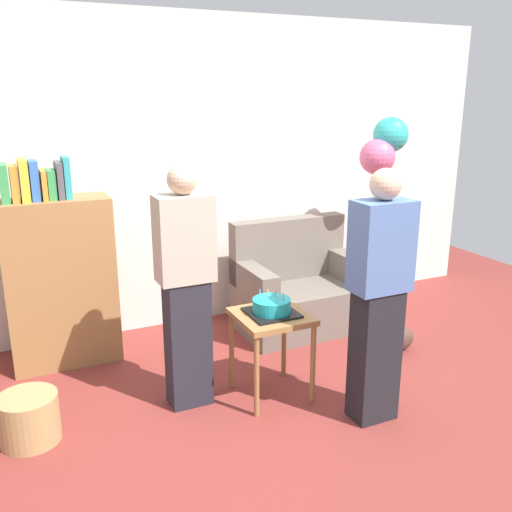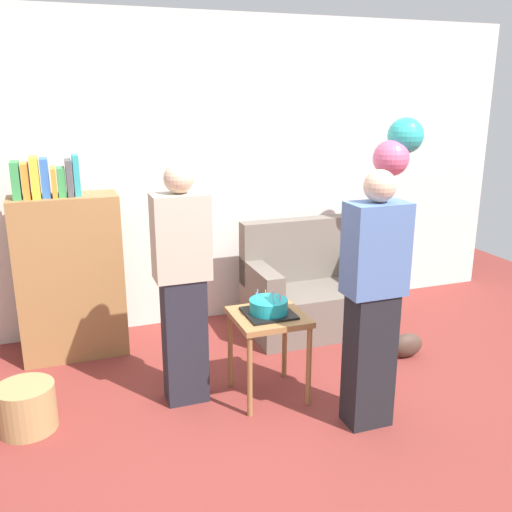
{
  "view_description": "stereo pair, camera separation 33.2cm",
  "coord_description": "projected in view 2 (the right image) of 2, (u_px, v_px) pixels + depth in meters",
  "views": [
    {
      "loc": [
        -1.64,
        -2.71,
        2.05
      ],
      "look_at": [
        -0.05,
        0.72,
        0.95
      ],
      "focal_mm": 39.61,
      "sensor_mm": 36.0,
      "label": 1
    },
    {
      "loc": [
        -1.34,
        -2.84,
        2.05
      ],
      "look_at": [
        -0.05,
        0.72,
        0.95
      ],
      "focal_mm": 39.61,
      "sensor_mm": 36.0,
      "label": 2
    }
  ],
  "objects": [
    {
      "name": "balloon_bunch",
      "position": [
        398.0,
        147.0,
        4.79
      ],
      "size": [
        0.45,
        0.32,
        1.85
      ],
      "color": "silver",
      "rests_on": "ground_plane"
    },
    {
      "name": "wicker_basket",
      "position": [
        27.0,
        407.0,
        3.54
      ],
      "size": [
        0.36,
        0.36,
        0.3
      ],
      "primitive_type": "cylinder",
      "color": "#A88451",
      "rests_on": "ground_plane"
    },
    {
      "name": "person_blowing_candles",
      "position": [
        183.0,
        285.0,
        3.7
      ],
      "size": [
        0.36,
        0.22,
        1.63
      ],
      "rotation": [
        0.0,
        0.0,
        -0.36
      ],
      "color": "#23232D",
      "rests_on": "ground_plane"
    },
    {
      "name": "person_holding_cake",
      "position": [
        373.0,
        301.0,
        3.42
      ],
      "size": [
        0.36,
        0.22,
        1.63
      ],
      "rotation": [
        0.0,
        0.0,
        2.98
      ],
      "color": "black",
      "rests_on": "ground_plane"
    },
    {
      "name": "wall_back",
      "position": [
        210.0,
        173.0,
        5.05
      ],
      "size": [
        6.0,
        0.1,
        2.7
      ],
      "primitive_type": "cube",
      "color": "silver",
      "rests_on": "ground_plane"
    },
    {
      "name": "couch",
      "position": [
        308.0,
        292.0,
        5.02
      ],
      "size": [
        1.1,
        0.7,
        0.96
      ],
      "color": "#6B6056",
      "rests_on": "ground_plane"
    },
    {
      "name": "ground_plane",
      "position": [
        301.0,
        429.0,
        3.58
      ],
      "size": [
        8.0,
        8.0,
        0.0
      ],
      "primitive_type": "plane",
      "color": "maroon"
    },
    {
      "name": "bookshelf",
      "position": [
        69.0,
        272.0,
        4.41
      ],
      "size": [
        0.8,
        0.36,
        1.6
      ],
      "color": "olive",
      "rests_on": "ground_plane"
    },
    {
      "name": "side_table",
      "position": [
        269.0,
        327.0,
        3.84
      ],
      "size": [
        0.48,
        0.48,
        0.61
      ],
      "color": "olive",
      "rests_on": "ground_plane"
    },
    {
      "name": "birthday_cake",
      "position": [
        269.0,
        307.0,
        3.8
      ],
      "size": [
        0.32,
        0.32,
        0.17
      ],
      "color": "black",
      "rests_on": "side_table"
    },
    {
      "name": "handbag",
      "position": [
        406.0,
        345.0,
        4.52
      ],
      "size": [
        0.28,
        0.14,
        0.2
      ],
      "primitive_type": "ellipsoid",
      "color": "#473328",
      "rests_on": "ground_plane"
    }
  ]
}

